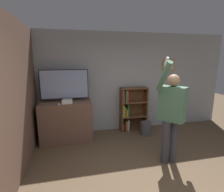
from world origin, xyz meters
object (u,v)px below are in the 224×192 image
(television, at_px, (65,85))
(bookshelf, at_px, (131,110))
(person, at_px, (172,110))
(waste_bin, at_px, (146,128))
(game_console, at_px, (67,101))

(television, height_order, bookshelf, television)
(person, xyz_separation_m, waste_bin, (0.09, 1.30, -0.89))
(television, xyz_separation_m, bookshelf, (1.76, 0.16, -0.78))
(game_console, relative_size, person, 0.12)
(bookshelf, bearing_deg, game_console, -167.25)
(bookshelf, xyz_separation_m, person, (0.20, -1.70, 0.47))
(game_console, height_order, bookshelf, bookshelf)
(game_console, xyz_separation_m, bookshelf, (1.72, 0.39, -0.43))
(person, bearing_deg, television, -166.10)
(television, xyz_separation_m, person, (1.96, -1.53, -0.32))
(bookshelf, distance_m, person, 1.77)
(bookshelf, bearing_deg, television, -174.68)
(person, bearing_deg, waste_bin, 138.05)
(bookshelf, height_order, waste_bin, bookshelf)
(game_console, xyz_separation_m, waste_bin, (2.00, -0.01, -0.85))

